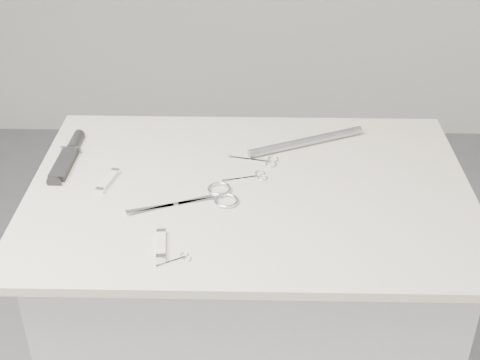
{
  "coord_description": "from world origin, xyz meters",
  "views": [
    {
      "loc": [
        0.0,
        -1.27,
        1.74
      ],
      "look_at": [
        -0.02,
        0.03,
        0.92
      ],
      "focal_mm": 50.0,
      "sensor_mm": 36.0,
      "label": 1
    }
  ],
  "objects_px": {
    "embroidery_scissors_a": "(262,161)",
    "pocket_knife_b": "(161,244)",
    "embroidery_scissors_b": "(252,177)",
    "tiny_scissors": "(178,259)",
    "plinth": "(249,337)",
    "sheathed_knife": "(69,154)",
    "metal_rail": "(306,142)",
    "pocket_knife_a": "(108,181)",
    "large_shears": "(206,198)"
  },
  "relations": [
    {
      "from": "large_shears",
      "to": "embroidery_scissors_b",
      "type": "relative_size",
      "value": 2.27
    },
    {
      "from": "embroidery_scissors_a",
      "to": "plinth",
      "type": "bearing_deg",
      "value": -91.05
    },
    {
      "from": "embroidery_scissors_b",
      "to": "pocket_knife_b",
      "type": "relative_size",
      "value": 1.12
    },
    {
      "from": "tiny_scissors",
      "to": "sheathed_knife",
      "type": "relative_size",
      "value": 0.31
    },
    {
      "from": "embroidery_scissors_a",
      "to": "embroidery_scissors_b",
      "type": "bearing_deg",
      "value": -95.45
    },
    {
      "from": "plinth",
      "to": "sheathed_knife",
      "type": "distance_m",
      "value": 0.66
    },
    {
      "from": "tiny_scissors",
      "to": "pocket_knife_b",
      "type": "bearing_deg",
      "value": 103.68
    },
    {
      "from": "embroidery_scissors_a",
      "to": "large_shears",
      "type": "bearing_deg",
      "value": -113.79
    },
    {
      "from": "pocket_knife_a",
      "to": "sheathed_knife",
      "type": "bearing_deg",
      "value": 58.65
    },
    {
      "from": "tiny_scissors",
      "to": "sheathed_knife",
      "type": "distance_m",
      "value": 0.49
    },
    {
      "from": "tiny_scissors",
      "to": "sheathed_knife",
      "type": "xyz_separation_m",
      "value": [
        -0.3,
        0.39,
        0.01
      ]
    },
    {
      "from": "pocket_knife_b",
      "to": "large_shears",
      "type": "bearing_deg",
      "value": -30.98
    },
    {
      "from": "pocket_knife_b",
      "to": "embroidery_scissors_b",
      "type": "bearing_deg",
      "value": -40.31
    },
    {
      "from": "large_shears",
      "to": "pocket_knife_a",
      "type": "height_order",
      "value": "pocket_knife_a"
    },
    {
      "from": "pocket_knife_a",
      "to": "metal_rail",
      "type": "relative_size",
      "value": 0.31
    },
    {
      "from": "plinth",
      "to": "embroidery_scissors_b",
      "type": "bearing_deg",
      "value": 83.89
    },
    {
      "from": "embroidery_scissors_a",
      "to": "tiny_scissors",
      "type": "height_order",
      "value": "same"
    },
    {
      "from": "plinth",
      "to": "pocket_knife_b",
      "type": "relative_size",
      "value": 9.54
    },
    {
      "from": "plinth",
      "to": "pocket_knife_a",
      "type": "xyz_separation_m",
      "value": [
        -0.32,
        0.01,
        0.48
      ]
    },
    {
      "from": "large_shears",
      "to": "metal_rail",
      "type": "bearing_deg",
      "value": 26.33
    },
    {
      "from": "large_shears",
      "to": "embroidery_scissors_b",
      "type": "distance_m",
      "value": 0.14
    },
    {
      "from": "plinth",
      "to": "metal_rail",
      "type": "distance_m",
      "value": 0.54
    },
    {
      "from": "embroidery_scissors_a",
      "to": "pocket_knife_b",
      "type": "bearing_deg",
      "value": -108.08
    },
    {
      "from": "sheathed_knife",
      "to": "pocket_knife_a",
      "type": "distance_m",
      "value": 0.16
    },
    {
      "from": "embroidery_scissors_a",
      "to": "embroidery_scissors_b",
      "type": "height_order",
      "value": "same"
    },
    {
      "from": "sheathed_knife",
      "to": "embroidery_scissors_a",
      "type": "bearing_deg",
      "value": -90.13
    },
    {
      "from": "large_shears",
      "to": "embroidery_scissors_a",
      "type": "xyz_separation_m",
      "value": [
        0.12,
        0.17,
        -0.0
      ]
    },
    {
      "from": "plinth",
      "to": "embroidery_scissors_b",
      "type": "relative_size",
      "value": 8.49
    },
    {
      "from": "embroidery_scissors_b",
      "to": "tiny_scissors",
      "type": "height_order",
      "value": "same"
    },
    {
      "from": "plinth",
      "to": "sheathed_knife",
      "type": "relative_size",
      "value": 4.11
    },
    {
      "from": "embroidery_scissors_a",
      "to": "pocket_knife_b",
      "type": "xyz_separation_m",
      "value": [
        -0.2,
        -0.34,
        0.0
      ]
    },
    {
      "from": "embroidery_scissors_b",
      "to": "sheathed_knife",
      "type": "bearing_deg",
      "value": 153.31
    },
    {
      "from": "plinth",
      "to": "tiny_scissors",
      "type": "xyz_separation_m",
      "value": [
        -0.14,
        -0.26,
        0.47
      ]
    },
    {
      "from": "plinth",
      "to": "embroidery_scissors_a",
      "type": "height_order",
      "value": "embroidery_scissors_a"
    },
    {
      "from": "embroidery_scissors_b",
      "to": "large_shears",
      "type": "bearing_deg",
      "value": -152.73
    },
    {
      "from": "plinth",
      "to": "metal_rail",
      "type": "xyz_separation_m",
      "value": [
        0.14,
        0.2,
        0.48
      ]
    },
    {
      "from": "sheathed_knife",
      "to": "metal_rail",
      "type": "height_order",
      "value": "same"
    },
    {
      "from": "plinth",
      "to": "embroidery_scissors_b",
      "type": "height_order",
      "value": "embroidery_scissors_b"
    },
    {
      "from": "large_shears",
      "to": "embroidery_scissors_a",
      "type": "relative_size",
      "value": 1.98
    },
    {
      "from": "large_shears",
      "to": "embroidery_scissors_b",
      "type": "bearing_deg",
      "value": 22.74
    },
    {
      "from": "embroidery_scissors_b",
      "to": "pocket_knife_b",
      "type": "distance_m",
      "value": 0.32
    },
    {
      "from": "plinth",
      "to": "metal_rail",
      "type": "bearing_deg",
      "value": 54.95
    },
    {
      "from": "large_shears",
      "to": "tiny_scissors",
      "type": "height_order",
      "value": "large_shears"
    },
    {
      "from": "embroidery_scissors_a",
      "to": "metal_rail",
      "type": "relative_size",
      "value": 0.39
    },
    {
      "from": "tiny_scissors",
      "to": "pocket_knife_b",
      "type": "distance_m",
      "value": 0.05
    },
    {
      "from": "embroidery_scissors_b",
      "to": "pocket_knife_a",
      "type": "distance_m",
      "value": 0.33
    },
    {
      "from": "embroidery_scissors_a",
      "to": "pocket_knife_b",
      "type": "relative_size",
      "value": 1.29
    },
    {
      "from": "large_shears",
      "to": "tiny_scissors",
      "type": "distance_m",
      "value": 0.21
    },
    {
      "from": "embroidery_scissors_b",
      "to": "metal_rail",
      "type": "distance_m",
      "value": 0.21
    },
    {
      "from": "tiny_scissors",
      "to": "sheathed_knife",
      "type": "bearing_deg",
      "value": 98.69
    }
  ]
}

